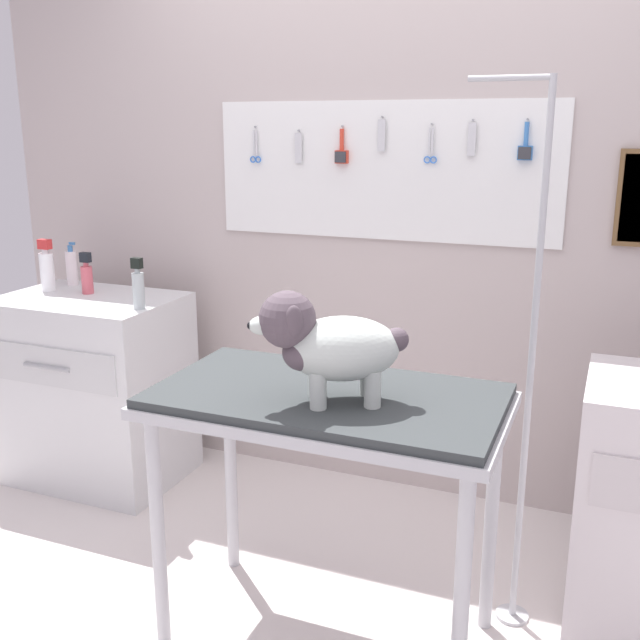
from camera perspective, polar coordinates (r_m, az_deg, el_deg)
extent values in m
cube|color=#B8A9A6|center=(3.26, 5.74, 6.29)|extent=(4.00, 0.06, 2.30)
cube|color=white|center=(3.21, 4.79, 11.37)|extent=(1.51, 0.02, 0.58)
cylinder|color=gray|center=(3.42, -4.97, 14.63)|extent=(0.01, 0.02, 0.01)
cube|color=silver|center=(3.42, -5.11, 13.45)|extent=(0.01, 0.00, 0.11)
cube|color=silver|center=(3.41, -4.92, 13.45)|extent=(0.01, 0.00, 0.11)
torus|color=blue|center=(3.42, -5.19, 12.22)|extent=(0.03, 0.01, 0.03)
torus|color=blue|center=(3.41, -4.79, 12.22)|extent=(0.03, 0.01, 0.03)
cylinder|color=gray|center=(3.33, -1.62, 14.40)|extent=(0.01, 0.02, 0.01)
cube|color=silver|center=(3.32, -1.68, 13.10)|extent=(0.03, 0.01, 0.13)
cylinder|color=gray|center=(3.26, 1.76, 14.70)|extent=(0.01, 0.02, 0.01)
cylinder|color=red|center=(3.25, 1.69, 13.73)|extent=(0.02, 0.02, 0.09)
cube|color=red|center=(3.25, 1.68, 12.45)|extent=(0.06, 0.02, 0.06)
cube|color=#333338|center=(3.23, 1.58, 12.44)|extent=(0.05, 0.01, 0.05)
cylinder|color=gray|center=(3.20, 4.85, 15.34)|extent=(0.01, 0.02, 0.01)
cube|color=silver|center=(3.19, 4.76, 14.00)|extent=(0.03, 0.01, 0.13)
cylinder|color=gray|center=(3.14, 8.65, 14.72)|extent=(0.01, 0.02, 0.01)
cube|color=silver|center=(3.13, 8.44, 13.45)|extent=(0.01, 0.00, 0.11)
cube|color=silver|center=(3.13, 8.66, 13.44)|extent=(0.01, 0.00, 0.11)
torus|color=#3972D2|center=(3.14, 8.26, 12.12)|extent=(0.03, 0.01, 0.03)
torus|color=#3972D2|center=(3.13, 8.74, 12.10)|extent=(0.03, 0.01, 0.03)
cylinder|color=gray|center=(3.11, 11.73, 14.87)|extent=(0.01, 0.02, 0.01)
cube|color=silver|center=(3.10, 11.62, 13.48)|extent=(0.03, 0.01, 0.13)
cylinder|color=gray|center=(3.07, 15.72, 14.68)|extent=(0.01, 0.02, 0.01)
cylinder|color=#3A74BD|center=(3.06, 15.63, 13.66)|extent=(0.02, 0.02, 0.09)
cube|color=#3A74BD|center=(3.07, 15.53, 12.30)|extent=(0.06, 0.02, 0.06)
cube|color=#333338|center=(3.05, 15.49, 12.30)|extent=(0.05, 0.01, 0.05)
cylinder|color=#B7B7BC|center=(2.46, -12.39, -15.75)|extent=(0.04, 0.04, 0.79)
cylinder|color=#B7B7BC|center=(2.14, 10.83, -20.79)|extent=(0.04, 0.04, 0.79)
cylinder|color=#B7B7BC|center=(2.81, -6.89, -11.41)|extent=(0.04, 0.04, 0.79)
cylinder|color=#B7B7BC|center=(2.53, 13.05, -14.80)|extent=(0.04, 0.04, 0.79)
cube|color=#B7B7BC|center=(2.26, 0.58, -6.61)|extent=(1.07, 0.59, 0.03)
cube|color=#323738|center=(2.25, 0.58, -5.86)|extent=(1.04, 0.57, 0.03)
cylinder|color=#B7B7BC|center=(2.80, 14.58, -21.15)|extent=(0.11, 0.11, 0.01)
cylinder|color=#B7B7BC|center=(2.40, 15.93, -3.84)|extent=(0.02, 0.02, 1.77)
cylinder|color=#B7B7BC|center=(2.30, 14.43, 17.63)|extent=(0.24, 0.02, 0.02)
cylinder|color=silver|center=(2.10, -0.11, -5.41)|extent=(0.05, 0.05, 0.11)
cylinder|color=silver|center=(2.19, -0.27, -4.52)|extent=(0.05, 0.05, 0.11)
cylinder|color=silver|center=(2.11, 4.07, -5.31)|extent=(0.05, 0.05, 0.11)
cylinder|color=silver|center=(2.20, 3.73, -4.43)|extent=(0.05, 0.05, 0.11)
ellipsoid|color=silver|center=(2.11, 1.74, -2.21)|extent=(0.39, 0.33, 0.19)
ellipsoid|color=#53464F|center=(2.11, -1.38, -2.50)|extent=(0.17, 0.18, 0.10)
sphere|color=#53464F|center=(2.08, -2.53, 0.04)|extent=(0.16, 0.16, 0.16)
ellipsoid|color=silver|center=(2.09, -4.44, -0.43)|extent=(0.09, 0.09, 0.05)
sphere|color=black|center=(2.09, -5.34, -0.44)|extent=(0.02, 0.02, 0.02)
ellipsoid|color=#53464F|center=(2.01, -2.03, -0.12)|extent=(0.06, 0.05, 0.09)
ellipsoid|color=#53464F|center=(2.15, -2.13, 0.84)|extent=(0.06, 0.05, 0.09)
sphere|color=#53464F|center=(2.13, 5.94, -1.52)|extent=(0.07, 0.07, 0.07)
cube|color=silver|center=(3.63, -16.99, -5.02)|extent=(0.80, 0.56, 0.87)
cube|color=silver|center=(3.37, -20.24, -3.40)|extent=(0.70, 0.01, 0.17)
cylinder|color=#99999E|center=(3.37, -20.33, -3.44)|extent=(0.24, 0.02, 0.02)
cylinder|color=white|center=(3.80, -18.59, 3.80)|extent=(0.05, 0.05, 0.16)
cylinder|color=#3E77B6|center=(3.78, -18.71, 5.25)|extent=(0.02, 0.02, 0.03)
cube|color=#3E77B6|center=(3.77, -18.59, 5.61)|extent=(0.03, 0.01, 0.01)
cylinder|color=#D15763|center=(3.58, -17.51, 2.96)|extent=(0.05, 0.05, 0.13)
cylinder|color=#D15763|center=(3.57, -17.60, 4.11)|extent=(0.02, 0.02, 0.02)
cube|color=black|center=(3.56, -17.64, 4.62)|extent=(0.05, 0.03, 0.04)
cylinder|color=#ACB6B8|center=(3.22, -13.81, 2.18)|extent=(0.05, 0.05, 0.15)
cylinder|color=#ACB6B8|center=(3.20, -13.91, 3.71)|extent=(0.02, 0.02, 0.02)
cube|color=black|center=(3.19, -13.95, 4.28)|extent=(0.05, 0.03, 0.04)
cylinder|color=white|center=(3.70, -20.28, 3.49)|extent=(0.06, 0.06, 0.18)
cylinder|color=white|center=(3.68, -20.42, 5.00)|extent=(0.03, 0.03, 0.02)
cube|color=red|center=(3.68, -20.47, 5.50)|extent=(0.06, 0.04, 0.04)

